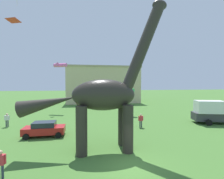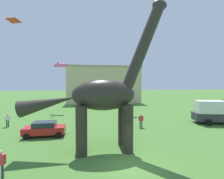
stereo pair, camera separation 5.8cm
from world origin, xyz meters
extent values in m
plane|color=#42702D|center=(0.00, 0.00, 0.00)|extent=(240.00, 240.00, 0.00)
cylinder|color=#2D2823|center=(0.44, 4.11, 1.94)|extent=(0.90, 0.90, 3.88)
cylinder|color=#2D2823|center=(0.44, 2.40, 1.94)|extent=(0.90, 0.90, 3.88)
cylinder|color=#2D2823|center=(-3.28, 4.11, 1.94)|extent=(0.90, 0.90, 3.88)
cylinder|color=#2D2823|center=(-3.28, 2.40, 1.94)|extent=(0.90, 0.90, 3.88)
ellipsoid|color=#2D2823|center=(-1.42, 3.25, 4.67)|extent=(5.31, 2.29, 2.62)
cylinder|color=#2D2823|center=(2.03, 3.25, 8.86)|extent=(3.82, 0.98, 7.57)
ellipsoid|color=#2D2823|center=(3.48, 3.25, 12.46)|extent=(1.31, 0.82, 0.90)
cone|color=#2D2823|center=(-5.88, 3.25, 4.07)|extent=(4.67, 1.31, 2.21)
cube|color=red|center=(-7.27, 7.79, 0.67)|extent=(4.20, 1.78, 0.72)
cube|color=#232B35|center=(-7.27, 7.79, 1.29)|extent=(2.27, 1.57, 0.52)
cylinder|color=black|center=(-5.72, 8.68, 0.31)|extent=(0.62, 0.22, 0.62)
cylinder|color=black|center=(-5.72, 6.90, 0.31)|extent=(0.62, 0.22, 0.62)
cylinder|color=black|center=(-8.83, 8.68, 0.31)|extent=(0.62, 0.22, 0.62)
cylinder|color=black|center=(-8.83, 6.90, 0.31)|extent=(0.62, 0.22, 0.62)
cube|color=#38383D|center=(14.99, 9.82, 0.95)|extent=(5.96, 3.51, 1.10)
cube|color=silver|center=(14.20, 9.82, 2.35)|extent=(3.99, 2.89, 1.70)
cylinder|color=black|center=(17.00, 10.87, 0.40)|extent=(0.84, 0.46, 0.80)
cylinder|color=black|center=(13.31, 10.87, 0.40)|extent=(0.84, 0.46, 0.80)
cylinder|color=black|center=(13.31, 8.77, 0.40)|extent=(0.84, 0.46, 0.80)
cylinder|color=#2D3347|center=(3.92, 9.40, 0.43)|extent=(0.14, 0.14, 0.86)
cylinder|color=#2D3347|center=(4.13, 9.40, 0.43)|extent=(0.14, 0.14, 0.86)
cube|color=#D1333D|center=(4.03, 9.40, 1.16)|extent=(0.47, 0.29, 0.61)
sphere|color=tan|center=(4.03, 9.40, 1.60)|extent=(0.27, 0.27, 0.27)
cylinder|color=#D1333D|center=(3.76, 9.40, 1.19)|extent=(0.11, 0.11, 0.58)
cylinder|color=#D1333D|center=(4.30, 9.40, 1.19)|extent=(0.11, 0.11, 0.58)
cylinder|color=#2D3347|center=(-7.85, 0.00, 0.42)|extent=(0.14, 0.14, 0.84)
cube|color=#D1333D|center=(-7.95, 0.00, 1.14)|extent=(0.46, 0.28, 0.60)
sphere|color=tan|center=(-7.95, 0.00, 1.57)|extent=(0.26, 0.26, 0.26)
cylinder|color=#D1333D|center=(-7.69, 0.00, 1.17)|extent=(0.11, 0.11, 0.57)
cylinder|color=#2D3347|center=(-13.06, 12.58, 0.43)|extent=(0.14, 0.14, 0.87)
cylinder|color=#2D3347|center=(-12.85, 12.58, 0.43)|extent=(0.14, 0.14, 0.87)
cube|color=silver|center=(-12.95, 12.58, 1.18)|extent=(0.47, 0.29, 0.62)
sphere|color=tan|center=(-12.95, 12.58, 1.62)|extent=(0.27, 0.27, 0.27)
cylinder|color=silver|center=(-13.22, 12.58, 1.21)|extent=(0.12, 0.12, 0.58)
cylinder|color=silver|center=(-12.68, 12.58, 1.21)|extent=(0.12, 0.12, 0.58)
cylinder|color=green|center=(4.27, 18.34, 4.30)|extent=(2.96, 2.73, 0.88)
cone|color=purple|center=(3.14, 17.03, 4.30)|extent=(1.20, 1.22, 0.93)
cube|color=red|center=(-11.89, 12.46, 13.62)|extent=(1.88, 1.66, 0.26)
cylinder|color=pink|center=(-7.78, 23.83, 9.26)|extent=(2.76, 1.75, 0.75)
cone|color=pink|center=(-8.36, 22.47, 9.26)|extent=(0.93, 0.99, 0.79)
cylinder|color=yellow|center=(-10.27, 9.35, 14.65)|extent=(0.01, 0.01, 1.08)
cube|color=#CCB78E|center=(2.37, 39.68, 5.01)|extent=(20.53, 12.30, 10.01)
cube|color=tan|center=(2.37, 39.68, 10.26)|extent=(20.94, 12.54, 0.50)
camera|label=1|loc=(-3.04, -10.46, 5.65)|focal=26.34mm
camera|label=2|loc=(-2.98, -10.47, 5.65)|focal=26.34mm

